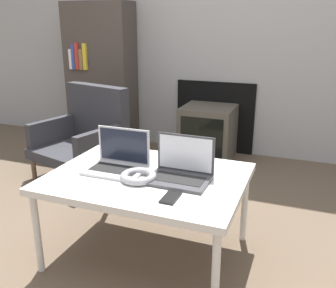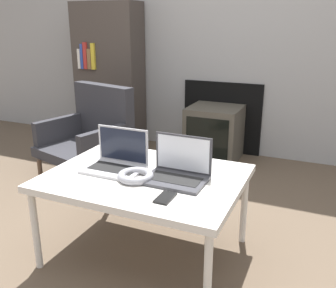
{
  "view_description": "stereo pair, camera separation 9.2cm",
  "coord_description": "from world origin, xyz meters",
  "px_view_note": "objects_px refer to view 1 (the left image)",
  "views": [
    {
      "loc": [
        0.75,
        -1.5,
        1.23
      ],
      "look_at": [
        0.0,
        0.43,
        0.55
      ],
      "focal_mm": 40.0,
      "sensor_mm": 36.0,
      "label": 1
    },
    {
      "loc": [
        0.84,
        -1.47,
        1.23
      ],
      "look_at": [
        0.0,
        0.43,
        0.55
      ],
      "focal_mm": 40.0,
      "sensor_mm": 36.0,
      "label": 2
    }
  ],
  "objects_px": {
    "laptop_left": "(118,161)",
    "headphones": "(138,176)",
    "armchair": "(86,133)",
    "tv": "(208,132)",
    "phone": "(171,198)",
    "laptop_right": "(181,170)"
  },
  "relations": [
    {
      "from": "laptop_right",
      "to": "armchair",
      "type": "bearing_deg",
      "value": 142.8
    },
    {
      "from": "phone",
      "to": "tv",
      "type": "xyz_separation_m",
      "value": [
        -0.32,
        1.84,
        -0.23
      ]
    },
    {
      "from": "headphones",
      "to": "armchair",
      "type": "distance_m",
      "value": 1.37
    },
    {
      "from": "laptop_left",
      "to": "laptop_right",
      "type": "bearing_deg",
      "value": -0.12
    },
    {
      "from": "tv",
      "to": "laptop_left",
      "type": "bearing_deg",
      "value": -92.28
    },
    {
      "from": "phone",
      "to": "armchair",
      "type": "bearing_deg",
      "value": 136.53
    },
    {
      "from": "laptop_left",
      "to": "armchair",
      "type": "bearing_deg",
      "value": 131.53
    },
    {
      "from": "laptop_left",
      "to": "tv",
      "type": "relative_size",
      "value": 0.62
    },
    {
      "from": "laptop_right",
      "to": "phone",
      "type": "bearing_deg",
      "value": -81.51
    },
    {
      "from": "laptop_right",
      "to": "armchair",
      "type": "relative_size",
      "value": 0.41
    },
    {
      "from": "phone",
      "to": "tv",
      "type": "height_order",
      "value": "tv"
    },
    {
      "from": "phone",
      "to": "armchair",
      "type": "relative_size",
      "value": 0.16
    },
    {
      "from": "laptop_left",
      "to": "phone",
      "type": "relative_size",
      "value": 2.5
    },
    {
      "from": "laptop_left",
      "to": "phone",
      "type": "bearing_deg",
      "value": -30.75
    },
    {
      "from": "laptop_left",
      "to": "headphones",
      "type": "bearing_deg",
      "value": -29.84
    },
    {
      "from": "headphones",
      "to": "laptop_left",
      "type": "bearing_deg",
      "value": 150.29
    },
    {
      "from": "phone",
      "to": "armchair",
      "type": "distance_m",
      "value": 1.62
    },
    {
      "from": "armchair",
      "to": "laptop_right",
      "type": "bearing_deg",
      "value": -22.78
    },
    {
      "from": "headphones",
      "to": "armchair",
      "type": "bearing_deg",
      "value": 134.18
    },
    {
      "from": "headphones",
      "to": "tv",
      "type": "height_order",
      "value": "headphones"
    },
    {
      "from": "phone",
      "to": "tv",
      "type": "bearing_deg",
      "value": 100.0
    },
    {
      "from": "tv",
      "to": "armchair",
      "type": "xyz_separation_m",
      "value": [
        -0.85,
        -0.73,
        0.1
      ]
    }
  ]
}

